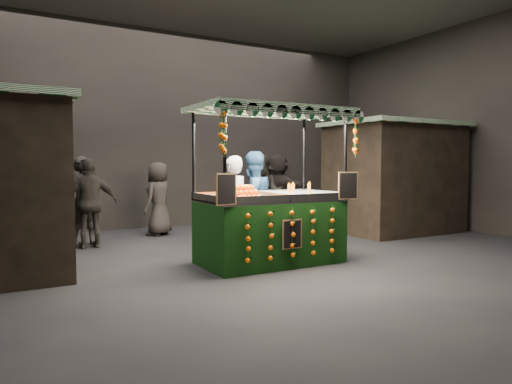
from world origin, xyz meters
TOP-DOWN VIEW (x-y plane):
  - ground at (0.00, 0.00)m, footprint 12.00×12.00m
  - market_hall at (0.00, 0.00)m, footprint 12.10×10.10m
  - neighbour_stall_right at (4.40, 1.50)m, footprint 3.00×2.20m
  - juice_stall at (-0.02, -0.14)m, footprint 2.60×1.53m
  - vendor_grey at (-0.24, 0.85)m, footprint 0.69×0.50m
  - vendor_blue at (0.25, 0.99)m, footprint 1.02×0.86m
  - shopper_0 at (-2.38, 3.15)m, footprint 0.70×0.51m
  - shopper_1 at (1.74, 3.07)m, footprint 1.13×1.09m
  - shopper_2 at (-2.33, 2.76)m, footprint 1.04×0.48m
  - shopper_3 at (2.61, 3.94)m, footprint 1.02×1.27m
  - shopper_4 at (-0.69, 3.67)m, footprint 0.97×0.92m
  - shopper_5 at (2.63, 3.83)m, footprint 1.39×1.78m

SIDE VIEW (x-z plane):
  - ground at x=0.00m, z-range 0.00..0.00m
  - juice_stall at x=-0.02m, z-range -0.48..2.04m
  - shopper_4 at x=-0.69m, z-range 0.00..1.66m
  - shopper_3 at x=2.61m, z-range 0.00..1.72m
  - shopper_2 at x=-2.33m, z-range 0.00..1.73m
  - vendor_grey at x=-0.24m, z-range 0.00..1.76m
  - shopper_0 at x=-2.38m, z-range 0.00..1.77m
  - shopper_1 at x=1.74m, z-range 0.00..1.83m
  - vendor_blue at x=0.25m, z-range 0.00..1.85m
  - shopper_5 at x=2.63m, z-range 0.00..1.88m
  - neighbour_stall_right at x=4.40m, z-range 0.01..2.61m
  - market_hall at x=0.00m, z-range 0.86..5.91m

